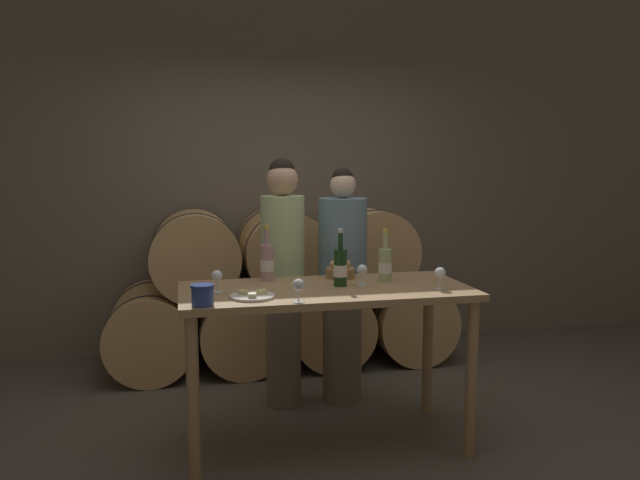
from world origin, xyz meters
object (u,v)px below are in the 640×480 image
at_px(person_left, 283,277).
at_px(bread_basket, 340,271).
at_px(tasting_table, 326,310).
at_px(blue_crock, 203,294).
at_px(cheese_plate, 252,296).
at_px(wine_glass_right, 440,274).
at_px(wine_glass_left, 299,286).
at_px(wine_bottle_rose, 267,262).
at_px(wine_glass_center, 362,271).
at_px(wine_bottle_red, 340,267).
at_px(wine_glass_far_left, 217,277).
at_px(wine_bottle_white, 385,264).
at_px(person_right, 343,284).

bearing_deg(person_left, bread_basket, -52.93).
bearing_deg(tasting_table, blue_crock, -156.46).
bearing_deg(cheese_plate, person_left, 70.51).
height_order(cheese_plate, wine_glass_right, wine_glass_right).
relative_size(cheese_plate, wine_glass_left, 1.91).
relative_size(wine_bottle_rose, wine_glass_center, 2.70).
relative_size(person_left, wine_glass_right, 13.57).
relative_size(wine_bottle_red, wine_glass_far_left, 2.67).
relative_size(person_left, wine_bottle_white, 5.31).
relative_size(tasting_table, wine_bottle_white, 5.20).
height_order(cheese_plate, wine_glass_center, wine_glass_center).
relative_size(wine_bottle_white, blue_crock, 2.68).
xyz_separation_m(wine_glass_left, wine_glass_right, (0.82, 0.16, 0.00)).
xyz_separation_m(wine_bottle_rose, wine_glass_right, (0.90, -0.46, -0.02)).
height_order(wine_bottle_red, wine_bottle_rose, wine_bottle_rose).
bearing_deg(person_right, wine_glass_far_left, -143.39).
bearing_deg(wine_bottle_rose, person_left, 67.30).
bearing_deg(tasting_table, cheese_plate, -157.86).
distance_m(bread_basket, wine_glass_right, 0.63).
bearing_deg(wine_glass_center, cheese_plate, -163.79).
bearing_deg(person_right, wine_glass_left, -116.20).
relative_size(blue_crock, wine_glass_center, 0.95).
bearing_deg(cheese_plate, blue_crock, -154.19).
bearing_deg(wine_glass_center, wine_bottle_white, 28.29).
relative_size(person_right, wine_glass_right, 13.06).
bearing_deg(wine_bottle_white, bread_basket, 144.43).
bearing_deg(wine_glass_far_left, tasting_table, -0.48).
bearing_deg(wine_glass_far_left, wine_glass_center, 0.52).
distance_m(cheese_plate, wine_glass_far_left, 0.26).
bearing_deg(wine_glass_right, cheese_plate, -179.93).
xyz_separation_m(tasting_table, wine_glass_center, (0.21, 0.01, 0.21)).
xyz_separation_m(wine_bottle_white, wine_glass_center, (-0.17, -0.09, -0.02)).
xyz_separation_m(wine_bottle_rose, wine_glass_far_left, (-0.31, -0.28, -0.02)).
xyz_separation_m(wine_bottle_white, wine_bottle_rose, (-0.67, 0.18, 0.01)).
bearing_deg(person_left, wine_bottle_rose, -112.70).
bearing_deg(wine_bottle_rose, bread_basket, -2.57).
height_order(wine_glass_center, wine_glass_right, same).
bearing_deg(wine_glass_center, bread_basket, 103.76).
relative_size(person_left, wine_bottle_red, 5.08).
distance_m(tasting_table, person_right, 0.70).
relative_size(wine_bottle_red, cheese_plate, 1.40).
bearing_deg(wine_bottle_red, blue_crock, -156.98).
relative_size(wine_glass_left, wine_glass_right, 1.00).
height_order(tasting_table, blue_crock, blue_crock).
bearing_deg(wine_bottle_red, wine_glass_left, -130.25).
relative_size(wine_bottle_rose, wine_glass_left, 2.70).
relative_size(person_left, bread_basket, 9.49).
bearing_deg(wine_bottle_white, blue_crock, -159.40).
height_order(wine_bottle_red, cheese_plate, wine_bottle_red).
bearing_deg(blue_crock, wine_bottle_white, 20.60).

